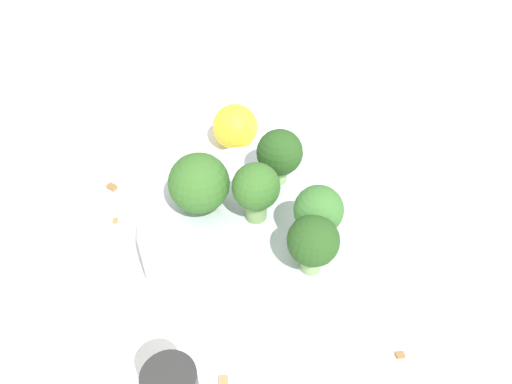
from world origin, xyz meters
The scene contains 13 objects.
ground_plane centered at (0.00, 0.00, 0.00)m, with size 3.00×3.00×0.00m, color white.
bowl centered at (0.00, 0.00, 0.02)m, with size 0.20×0.20×0.04m, color silver.
broccoli_floret_0 centered at (-0.07, 0.00, 0.07)m, with size 0.04×0.04×0.05m.
broccoli_floret_1 centered at (0.03, -0.05, 0.07)m, with size 0.04×0.04×0.05m.
broccoli_floret_2 centered at (0.00, 0.00, 0.07)m, with size 0.04×0.04×0.06m.
broccoli_floret_3 centered at (0.04, 0.03, 0.07)m, with size 0.05×0.05×0.06m.
broccoli_floret_4 centered at (-0.05, -0.02, 0.07)m, with size 0.04×0.04×0.06m.
lemon_wedge centered at (0.14, -0.07, 0.03)m, with size 0.05×0.05×0.05m, color yellow.
almond_crumb_0 centered at (0.13, -0.08, 0.00)m, with size 0.01×0.01×0.01m, color olive.
almond_crumb_1 centered at (-0.09, 0.10, 0.00)m, with size 0.01×0.01×0.01m, color #AD7F4C.
almond_crumb_2 centered at (-0.15, -0.02, 0.00)m, with size 0.01×0.00×0.01m, color olive.
almond_crumb_3 centered at (0.15, 0.07, 0.00)m, with size 0.01×0.01×0.01m, color olive.
almond_crumb_4 centered at (0.11, 0.09, 0.00)m, with size 0.01×0.00×0.01m, color #AD7F4C.
Camera 1 is at (-0.25, 0.18, 0.34)m, focal length 35.00 mm.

